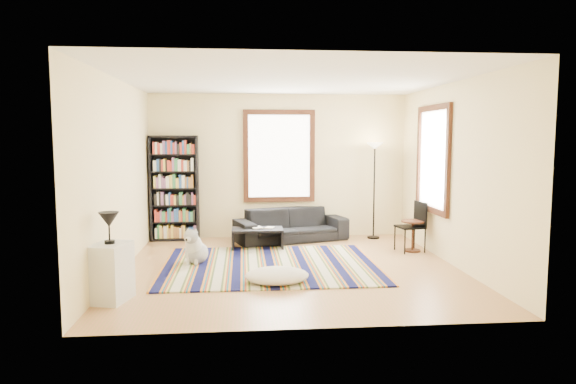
{
  "coord_description": "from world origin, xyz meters",
  "views": [
    {
      "loc": [
        -0.71,
        -7.55,
        1.95
      ],
      "look_at": [
        0.0,
        0.5,
        1.1
      ],
      "focal_mm": 32.0,
      "sensor_mm": 36.0,
      "label": 1
    }
  ],
  "objects": [
    {
      "name": "table_lamp",
      "position": [
        -2.3,
        -1.38,
        0.89
      ],
      "size": [
        0.26,
        0.26,
        0.38
      ],
      "primitive_type": null,
      "rotation": [
        0.0,
        0.0,
        -0.08
      ],
      "color": "black",
      "rests_on": "white_cabinet"
    },
    {
      "name": "window_back",
      "position": [
        0.0,
        2.47,
        1.6
      ],
      "size": [
        1.2,
        0.06,
        1.6
      ],
      "primitive_type": "cube",
      "color": "white",
      "rests_on": "wall_back"
    },
    {
      "name": "wall_back",
      "position": [
        0.0,
        2.55,
        1.4
      ],
      "size": [
        5.0,
        0.1,
        2.8
      ],
      "primitive_type": "cube",
      "color": "beige",
      "rests_on": "floor"
    },
    {
      "name": "floor",
      "position": [
        0.0,
        0.0,
        -0.05
      ],
      "size": [
        5.0,
        5.0,
        0.1
      ],
      "primitive_type": "cube",
      "color": "#B67753",
      "rests_on": "ground"
    },
    {
      "name": "floor_lamp",
      "position": [
        1.82,
        2.15,
        0.93
      ],
      "size": [
        0.38,
        0.38,
        1.86
      ],
      "primitive_type": null,
      "rotation": [
        0.0,
        0.0,
        0.31
      ],
      "color": "black",
      "rests_on": "floor"
    },
    {
      "name": "folding_chair",
      "position": [
        2.15,
        0.94,
        0.43
      ],
      "size": [
        0.49,
        0.47,
        0.86
      ],
      "primitive_type": "cube",
      "rotation": [
        0.0,
        0.0,
        0.19
      ],
      "color": "black",
      "rests_on": "floor"
    },
    {
      "name": "wall_right",
      "position": [
        2.55,
        0.0,
        1.4
      ],
      "size": [
        0.1,
        5.0,
        2.8
      ],
      "primitive_type": "cube",
      "color": "beige",
      "rests_on": "floor"
    },
    {
      "name": "wall_left",
      "position": [
        -2.55,
        0.0,
        1.4
      ],
      "size": [
        0.1,
        5.0,
        2.8
      ],
      "primitive_type": "cube",
      "color": "beige",
      "rests_on": "floor"
    },
    {
      "name": "rug",
      "position": [
        -0.31,
        0.15,
        0.01
      ],
      "size": [
        3.26,
        2.6,
        0.02
      ],
      "primitive_type": "cube",
      "color": "#0B0E3B",
      "rests_on": "floor"
    },
    {
      "name": "wall_front",
      "position": [
        0.0,
        -2.55,
        1.4
      ],
      "size": [
        5.0,
        0.1,
        2.8
      ],
      "primitive_type": "cube",
      "color": "beige",
      "rests_on": "floor"
    },
    {
      "name": "ceiling",
      "position": [
        0.0,
        0.0,
        2.85
      ],
      "size": [
        5.0,
        5.0,
        0.1
      ],
      "primitive_type": "cube",
      "color": "white",
      "rests_on": "floor"
    },
    {
      "name": "book_b",
      "position": [
        -0.31,
        1.46,
        0.37
      ],
      "size": [
        0.21,
        0.24,
        0.02
      ],
      "primitive_type": "imported",
      "rotation": [
        0.0,
        0.0,
        -0.35
      ],
      "color": "beige",
      "rests_on": "coffee_table"
    },
    {
      "name": "white_cabinet",
      "position": [
        -2.3,
        -1.38,
        0.35
      ],
      "size": [
        0.49,
        0.58,
        0.7
      ],
      "primitive_type": "cube",
      "rotation": [
        0.0,
        0.0,
        -0.25
      ],
      "color": "silver",
      "rests_on": "floor"
    },
    {
      "name": "window_right",
      "position": [
        2.47,
        0.8,
        1.6
      ],
      "size": [
        0.06,
        1.2,
        1.6
      ],
      "primitive_type": "cube",
      "color": "white",
      "rests_on": "wall_right"
    },
    {
      "name": "side_table",
      "position": [
        2.2,
        0.94,
        0.27
      ],
      "size": [
        0.48,
        0.48,
        0.54
      ],
      "primitive_type": "cylinder",
      "rotation": [
        0.0,
        0.0,
        0.24
      ],
      "color": "#442611",
      "rests_on": "floor"
    },
    {
      "name": "dog",
      "position": [
        -1.44,
        0.4,
        0.28
      ],
      "size": [
        0.57,
        0.67,
        0.57
      ],
      "primitive_type": null,
      "rotation": [
        0.0,
        0.0,
        -0.35
      ],
      "color": "silver",
      "rests_on": "floor"
    },
    {
      "name": "coffee_table",
      "position": [
        -0.46,
        1.41,
        0.18
      ],
      "size": [
        1.0,
        0.72,
        0.36
      ],
      "primitive_type": "cube",
      "rotation": [
        0.0,
        0.0,
        0.27
      ],
      "color": "black",
      "rests_on": "floor"
    },
    {
      "name": "book_a",
      "position": [
        -0.56,
        1.41,
        0.37
      ],
      "size": [
        0.28,
        0.24,
        0.02
      ],
      "primitive_type": "imported",
      "rotation": [
        0.0,
        0.0,
        0.28
      ],
      "color": "beige",
      "rests_on": "coffee_table"
    },
    {
      "name": "floor_cushion",
      "position": [
        -0.27,
        -0.82,
        0.11
      ],
      "size": [
        1.03,
        0.9,
        0.22
      ],
      "primitive_type": "ellipsoid",
      "rotation": [
        0.0,
        0.0,
        0.34
      ],
      "color": "silver",
      "rests_on": "floor"
    },
    {
      "name": "sofa",
      "position": [
        0.19,
        2.05,
        0.31
      ],
      "size": [
        1.4,
        2.24,
        0.61
      ],
      "primitive_type": "imported",
      "rotation": [
        0.0,
        0.0,
        0.3
      ],
      "color": "black",
      "rests_on": "floor"
    },
    {
      "name": "bookshelf",
      "position": [
        -2.01,
        2.32,
        1.0
      ],
      "size": [
        0.9,
        0.3,
        2.0
      ],
      "primitive_type": "cube",
      "color": "black",
      "rests_on": "floor"
    }
  ]
}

